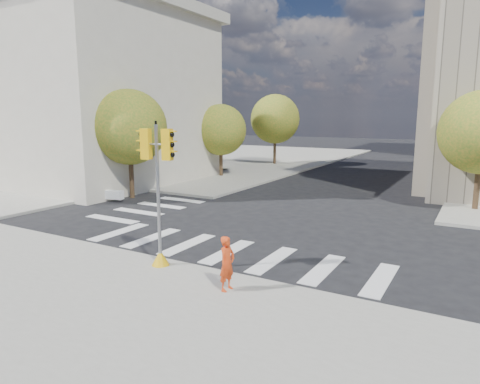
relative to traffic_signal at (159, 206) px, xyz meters
name	(u,v)px	position (x,y,z in m)	size (l,w,h in m)	color
ground	(256,239)	(1.04, 4.60, -2.09)	(160.00, 160.00, 0.00)	black
sidewalk_far_left	(207,158)	(-18.96, 30.60, -2.02)	(28.00, 40.00, 0.15)	gray
classical_building	(74,95)	(-18.96, 12.60, 4.35)	(19.00, 15.00, 12.70)	beige
tree_lw_near	(129,127)	(-9.46, 8.60, 2.11)	(4.40, 4.40, 6.41)	#382616
tree_lw_mid	(221,130)	(-9.46, 18.60, 1.67)	(4.00, 4.00, 5.77)	#382616
tree_lw_far	(275,119)	(-9.46, 28.60, 2.45)	(4.80, 4.80, 6.95)	#382616
traffic_signal	(159,206)	(0.00, 0.00, 0.00)	(1.08, 0.56, 4.58)	#DEA60B
photographer	(227,263)	(2.90, -0.63, -1.18)	(0.56, 0.36, 1.52)	red
planter_wall	(78,192)	(-11.96, 6.74, -1.69)	(6.00, 0.40, 0.50)	white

